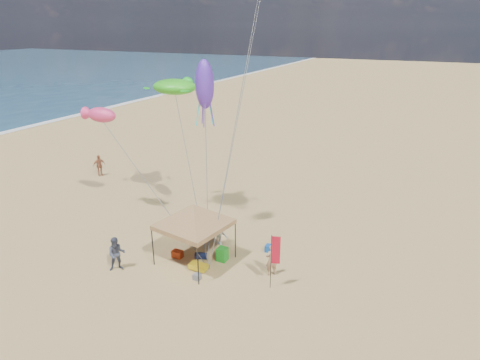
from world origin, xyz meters
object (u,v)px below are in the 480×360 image
Objects in this scene: cooler_red at (177,254)px; cooler_blue at (271,249)px; chair_yellow at (173,229)px; person_near_c at (219,231)px; person_near_a at (271,260)px; person_near_b at (117,254)px; feather_flag at (275,253)px; canopy_tent at (193,207)px; chair_green at (222,254)px; person_far_a at (99,165)px; beach_cart at (198,266)px.

cooler_blue is at bearing 31.87° from cooler_red.
chair_yellow is 2.99m from person_near_c.
person_near_b reaches higher than person_near_a.
feather_flag is 7.64m from chair_yellow.
feather_flag is at bearing -65.97° from cooler_blue.
canopy_tent is 4.58m from person_near_a.
canopy_tent is 8.39× the size of chair_green.
person_near_c is (-2.85, -0.44, 0.60)m from cooler_blue.
feather_flag is 5.05× the size of cooler_blue.
cooler_red is at bearing -35.37° from person_near_a.
chair_yellow is (-2.65, 1.90, -2.71)m from canopy_tent.
chair_yellow is 12.46m from person_far_a.
person_far_a is (-10.61, 10.07, -0.01)m from person_near_b.
cooler_blue is 2.22m from person_near_a.
canopy_tent is 3.04m from chair_green.
feather_flag is at bearing -26.14° from person_near_b.
person_near_a is (4.99, 0.63, 0.62)m from cooler_red.
feather_flag is 3.03× the size of beach_cart.
cooler_blue is 17.60m from person_far_a.
person_near_a reaches higher than chair_green.
person_near_a is at bearing 19.49° from beach_cart.
chair_green is 1.74m from person_near_c.
feather_flag is 3.74m from chair_green.
cooler_blue is (-1.32, 2.96, -1.64)m from feather_flag.
cooler_blue is 4.08m from beach_cart.
chair_green reaches higher than beach_cart.
person_near_c is at bearing -65.34° from person_near_a.
chair_yellow is 4.28m from person_near_b.
chair_green is 5.22m from person_near_b.
cooler_red is at bearing 71.31° from person_near_c.
feather_flag is 5.05× the size of cooler_red.
cooler_red is at bearing 7.87° from person_near_b.
chair_green is (-3.25, 1.11, -1.48)m from feather_flag.
cooler_red is 4.92m from cooler_blue.
chair_yellow is at bearing 128.91° from cooler_red.
chair_green is 1.00× the size of chair_yellow.
person_near_b is (-3.62, -1.66, 0.68)m from beach_cart.
canopy_tent is 4.24m from chair_yellow.
beach_cart is at bearing -15.49° from person_near_b.
person_far_a reaches higher than chair_green.
person_near_b is at bearing -166.02° from feather_flag.
person_near_b reaches higher than person_near_c.
cooler_blue is 0.33× the size of person_near_a.
person_near_a reaches higher than chair_yellow.
chair_green is 0.40× the size of person_near_b.
beach_cart is at bearing -49.14° from canopy_tent.
person_near_c is (0.30, 2.06, -2.27)m from canopy_tent.
chair_yellow is at bearing 141.51° from beach_cart.
cooler_blue is 0.34× the size of person_near_c.
cooler_blue is 0.77× the size of chair_yellow.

